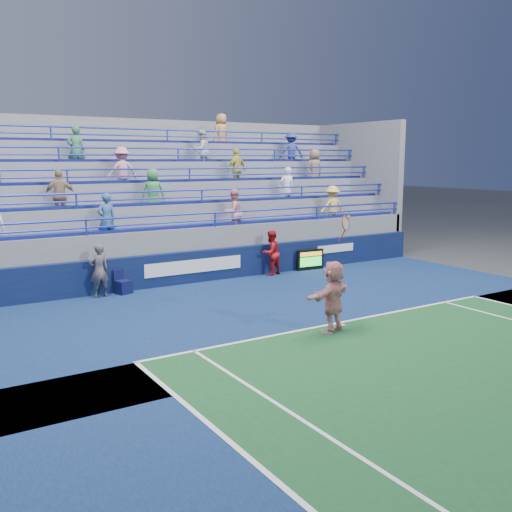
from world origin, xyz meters
TOP-DOWN VIEW (x-y plane):
  - ground at (0.00, 0.00)m, footprint 120.00×120.00m
  - sponsor_wall at (0.00, 6.50)m, footprint 18.00×0.32m
  - bleacher_stand at (-0.00, 10.27)m, footprint 18.00×5.60m
  - serve_speed_board at (3.80, 6.17)m, footprint 1.15×0.20m
  - judge_chair at (-3.59, 6.15)m, footprint 0.55×0.56m
  - tennis_player at (-0.57, -0.46)m, footprint 1.73×1.04m
  - line_judge at (-4.35, 6.08)m, footprint 0.64×0.45m
  - ball_girl at (1.99, 6.15)m, footprint 0.93×0.80m

SIDE VIEW (x-z plane):
  - ground at x=0.00m, z-range 0.00..0.00m
  - judge_chair at x=-3.59m, z-range -0.14..0.63m
  - serve_speed_board at x=3.80m, z-range 0.00..0.79m
  - sponsor_wall at x=0.00m, z-range 0.00..1.10m
  - ball_girl at x=1.99m, z-range 0.00..1.65m
  - line_judge at x=-4.35m, z-range 0.00..1.67m
  - tennis_player at x=-0.57m, z-range -0.53..2.32m
  - bleacher_stand at x=0.00m, z-range -1.52..4.61m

